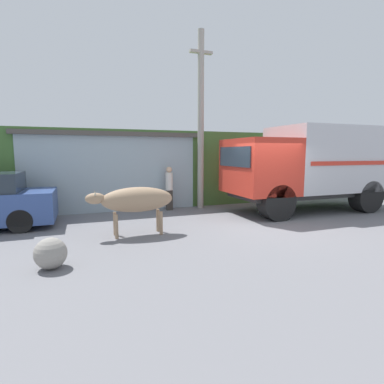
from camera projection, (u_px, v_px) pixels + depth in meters
ground_plane at (268, 223)px, 9.38m from camera, size 60.00×60.00×0.00m
hillside_embankment at (196, 166)px, 15.09m from camera, size 32.00×5.43×3.07m
building_backdrop at (110, 170)px, 12.17m from camera, size 6.61×2.70×2.98m
cargo_truck at (313, 164)px, 11.27m from camera, size 6.39×2.51×3.16m
brown_cow at (136, 200)px, 7.94m from camera, size 2.27×0.67×1.30m
pedestrian_on_hill at (169, 186)px, 11.48m from camera, size 0.29×0.29×1.68m
utility_pole at (201, 119)px, 11.62m from camera, size 0.90×0.24×6.80m
roadside_rock at (51, 253)px, 5.68m from camera, size 0.60×0.60×0.60m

